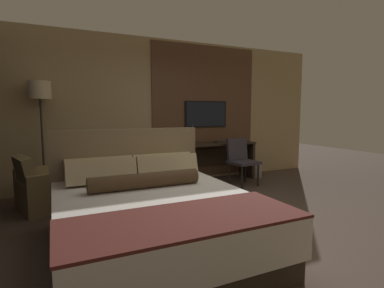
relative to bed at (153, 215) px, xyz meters
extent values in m
plane|color=#4C3D33|center=(1.08, 0.13, -0.34)|extent=(16.00, 16.00, 0.00)
cube|color=tan|center=(1.08, 2.73, 1.06)|extent=(7.20, 0.06, 2.80)
cube|color=brown|center=(2.01, 2.68, 1.06)|extent=(2.31, 0.03, 2.70)
cube|color=#33281E|center=(0.00, -0.12, -0.23)|extent=(1.82, 2.13, 0.22)
cube|color=silver|center=(0.00, -0.12, 0.05)|extent=(1.88, 2.19, 0.35)
cube|color=#56231E|center=(0.00, -0.84, 0.24)|extent=(1.90, 0.77, 0.02)
cube|color=#7F6B4C|center=(0.00, 1.01, 0.25)|extent=(1.91, 0.08, 1.18)
cube|color=#C6B284|center=(-0.40, 0.87, 0.37)|extent=(0.79, 0.23, 0.31)
cube|color=#C6B284|center=(0.40, 0.87, 0.37)|extent=(0.79, 0.23, 0.31)
cube|color=#C6B284|center=(-0.40, 0.66, 0.37)|extent=(0.79, 0.25, 0.32)
cube|color=#C6B284|center=(0.40, 0.66, 0.37)|extent=(0.79, 0.25, 0.32)
cylinder|color=#4C3823|center=(0.00, 0.25, 0.31)|extent=(1.22, 0.17, 0.17)
cube|color=#2D2319|center=(2.01, 2.39, 0.42)|extent=(1.81, 0.54, 0.03)
cube|color=#2D2319|center=(1.14, 2.39, 0.03)|extent=(0.06, 0.48, 0.74)
cube|color=#2D2319|center=(2.89, 2.39, 0.03)|extent=(0.06, 0.48, 0.74)
cube|color=#2D2319|center=(2.01, 2.64, 0.10)|extent=(1.69, 0.02, 0.37)
cube|color=black|center=(2.01, 2.65, 1.01)|extent=(0.95, 0.04, 0.53)
cube|color=black|center=(2.01, 2.63, 1.01)|extent=(0.89, 0.01, 0.49)
cube|color=#38333D|center=(2.37, 1.78, 0.10)|extent=(0.53, 0.51, 0.05)
cube|color=#38333D|center=(2.36, 1.98, 0.34)|extent=(0.46, 0.14, 0.42)
cylinder|color=black|center=(2.19, 1.57, -0.13)|extent=(0.04, 0.04, 0.42)
cylinder|color=black|center=(2.59, 1.61, -0.13)|extent=(0.04, 0.04, 0.42)
cylinder|color=black|center=(2.16, 1.95, -0.13)|extent=(0.04, 0.04, 0.42)
cylinder|color=black|center=(2.55, 1.98, -0.13)|extent=(0.04, 0.04, 0.42)
cube|color=olive|center=(-0.98, 1.89, -0.13)|extent=(0.90, 0.79, 0.43)
cube|color=olive|center=(-1.27, 1.80, 0.26)|extent=(0.36, 0.63, 0.38)
cube|color=olive|center=(-0.88, 1.55, -0.06)|extent=(0.76, 0.31, 0.57)
cube|color=olive|center=(-1.08, 2.23, -0.06)|extent=(0.76, 0.31, 0.57)
cylinder|color=#282623|center=(-1.05, 2.47, -0.33)|extent=(0.28, 0.28, 0.03)
cylinder|color=#332D28|center=(-1.05, 2.47, 0.48)|extent=(0.03, 0.03, 1.64)
cylinder|color=beige|center=(-1.05, 2.47, 1.40)|extent=(0.34, 0.34, 0.28)
cone|color=#333338|center=(1.63, 2.49, 0.64)|extent=(0.12, 0.12, 0.40)
cube|color=#332D28|center=(2.21, 2.41, 0.45)|extent=(0.23, 0.17, 0.03)
cylinder|color=gray|center=(3.04, 2.24, -0.20)|extent=(0.22, 0.22, 0.28)
camera|label=1|loc=(-0.91, -2.88, 1.06)|focal=28.00mm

